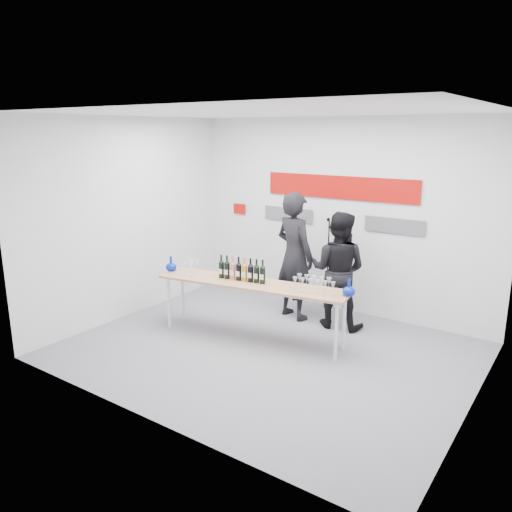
# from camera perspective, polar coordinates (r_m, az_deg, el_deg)

# --- Properties ---
(ground) EXTENTS (5.00, 5.00, 0.00)m
(ground) POSITION_cam_1_polar(r_m,az_deg,el_deg) (6.63, 1.25, -10.75)
(ground) COLOR slate
(ground) RESTS_ON ground
(back_wall) EXTENTS (5.00, 0.04, 3.00)m
(back_wall) POSITION_cam_1_polar(r_m,az_deg,el_deg) (7.87, 9.43, 4.51)
(back_wall) COLOR silver
(back_wall) RESTS_ON ground
(signage) EXTENTS (3.38, 0.02, 0.79)m
(signage) POSITION_cam_1_polar(r_m,az_deg,el_deg) (7.82, 9.05, 6.74)
(signage) COLOR #A20B06
(signage) RESTS_ON back_wall
(tasting_table) EXTENTS (2.72, 0.96, 0.80)m
(tasting_table) POSITION_cam_1_polar(r_m,az_deg,el_deg) (6.75, -0.49, -3.55)
(tasting_table) COLOR tan
(tasting_table) RESTS_ON ground
(wine_bottles) EXTENTS (0.71, 0.19, 0.33)m
(wine_bottles) POSITION_cam_1_polar(r_m,az_deg,el_deg) (6.78, -1.66, -1.48)
(wine_bottles) COLOR black
(wine_bottles) RESTS_ON tasting_table
(decanter_left) EXTENTS (0.16, 0.16, 0.21)m
(decanter_left) POSITION_cam_1_polar(r_m,az_deg,el_deg) (7.37, -9.69, -0.86)
(decanter_left) COLOR #081C97
(decanter_left) RESTS_ON tasting_table
(decanter_right) EXTENTS (0.16, 0.16, 0.21)m
(decanter_right) POSITION_cam_1_polar(r_m,az_deg,el_deg) (6.28, 10.57, -3.54)
(decanter_right) COLOR #081C97
(decanter_right) RESTS_ON tasting_table
(glasses_left) EXTENTS (0.19, 0.24, 0.18)m
(glasses_left) POSITION_cam_1_polar(r_m,az_deg,el_deg) (7.16, -7.42, -1.35)
(glasses_left) COLOR silver
(glasses_left) RESTS_ON tasting_table
(glasses_right) EXTENTS (0.58, 0.29, 0.18)m
(glasses_right) POSITION_cam_1_polar(r_m,az_deg,el_deg) (6.38, 6.62, -3.27)
(glasses_right) COLOR silver
(glasses_right) RESTS_ON tasting_table
(presenter_left) EXTENTS (0.80, 0.64, 1.93)m
(presenter_left) POSITION_cam_1_polar(r_m,az_deg,el_deg) (7.50, 4.42, -0.00)
(presenter_left) COLOR black
(presenter_left) RESTS_ON ground
(presenter_right) EXTENTS (0.91, 0.76, 1.70)m
(presenter_right) POSITION_cam_1_polar(r_m,az_deg,el_deg) (7.24, 9.34, -1.61)
(presenter_right) COLOR black
(presenter_right) RESTS_ON ground
(mic_stand) EXTENTS (0.19, 0.19, 1.59)m
(mic_stand) POSITION_cam_1_polar(r_m,az_deg,el_deg) (7.46, 8.08, -4.01)
(mic_stand) COLOR black
(mic_stand) RESTS_ON ground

